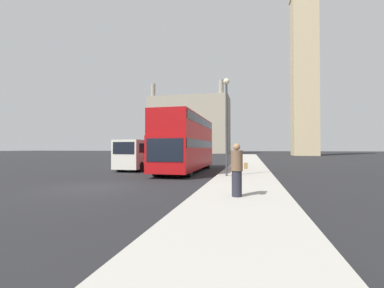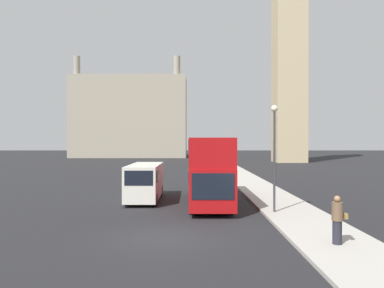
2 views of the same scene
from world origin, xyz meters
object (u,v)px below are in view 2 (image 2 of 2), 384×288
at_px(white_van, 144,181).
at_px(street_lamp, 274,142).
at_px(pedestrian, 337,220).
at_px(clock_tower, 289,1).
at_px(red_double_decker_bus, 208,167).

bearing_deg(white_van, street_lamp, -32.18).
bearing_deg(street_lamp, pedestrian, -81.68).
distance_m(white_van, pedestrian, 13.95).
relative_size(white_van, pedestrian, 3.43).
distance_m(clock_tower, white_van, 59.11).
relative_size(red_double_decker_bus, pedestrian, 5.64).
bearing_deg(white_van, pedestrian, -52.58).
distance_m(red_double_decker_bus, white_van, 4.43).
relative_size(red_double_decker_bus, white_van, 1.64).
bearing_deg(white_van, red_double_decker_bus, -14.18).
relative_size(clock_tower, street_lamp, 10.43).
bearing_deg(pedestrian, red_double_decker_bus, 113.18).
bearing_deg(red_double_decker_bus, pedestrian, -66.82).
height_order(clock_tower, red_double_decker_bus, clock_tower).
height_order(clock_tower, pedestrian, clock_tower).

